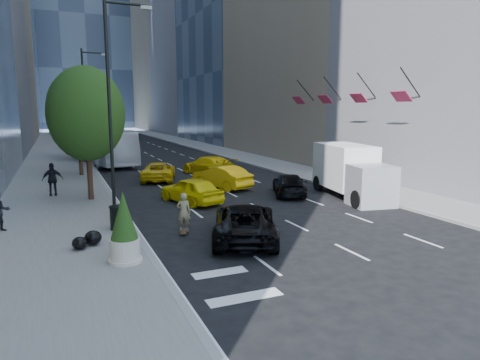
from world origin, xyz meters
name	(u,v)px	position (x,y,z in m)	size (l,w,h in m)	color
ground	(277,228)	(0.00, 0.00, 0.00)	(160.00, 160.00, 0.00)	black
sidewalk_left	(57,161)	(-9.00, 30.00, 0.07)	(6.00, 120.00, 0.15)	slate
sidewalk_right	(232,154)	(10.00, 30.00, 0.07)	(4.00, 120.00, 0.15)	slate
tower_right_far	(177,33)	(22.00, 98.00, 25.00)	(20.00, 24.00, 50.00)	#7F7057
lamp_near	(113,96)	(-6.32, 4.00, 5.81)	(2.13, 0.22, 10.00)	black
lamp_far	(87,102)	(-6.32, 22.00, 5.81)	(2.13, 0.22, 10.00)	black
tree_near	(86,114)	(-7.20, 9.00, 4.97)	(4.20, 4.20, 7.46)	#311B13
tree_mid	(78,108)	(-7.20, 19.00, 5.32)	(4.50, 4.50, 7.99)	#311B13
tree_far	(72,115)	(-7.20, 32.00, 4.62)	(3.90, 3.90, 6.92)	#311B13
traffic_signal	(77,118)	(-6.40, 40.00, 4.23)	(2.48, 0.53, 5.20)	black
facade_flags	(343,96)	(10.64, 10.00, 6.18)	(1.85, 13.30, 2.05)	black
skateboarder	(184,215)	(-4.05, 0.73, 0.83)	(0.60, 0.40, 1.65)	#867A54
black_sedan_lincoln	(245,222)	(-2.00, -1.00, 0.73)	(2.43, 5.27, 1.47)	black
black_sedan_mercedes	(289,184)	(4.20, 6.33, 0.65)	(1.82, 4.48, 1.30)	black
taxi_a	(191,190)	(-2.00, 6.50, 0.74)	(1.74, 4.32, 1.47)	yellow
taxi_b	(222,177)	(1.20, 10.14, 0.76)	(1.60, 4.58, 1.51)	yellow
taxi_c	(159,171)	(-2.00, 14.94, 0.68)	(2.27, 4.91, 1.37)	gold
taxi_d	(208,166)	(2.27, 15.99, 0.77)	(2.16, 5.31, 1.54)	yellow
city_bus	(102,145)	(-4.80, 26.94, 1.79)	(3.00, 12.83, 3.57)	white
box_truck	(351,171)	(7.25, 4.29, 1.58)	(3.47, 6.80, 3.10)	white
pedestrian_b	(53,180)	(-9.18, 10.88, 1.13)	(1.15, 0.48, 1.97)	black
trash_can	(118,218)	(-6.61, 2.00, 0.64)	(0.65, 0.65, 0.97)	black
planter_shrub	(124,229)	(-6.91, -2.17, 1.30)	(1.00, 1.00, 2.41)	beige
garbage_bags	(88,240)	(-7.95, 0.04, 0.41)	(1.09, 1.05, 0.54)	black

